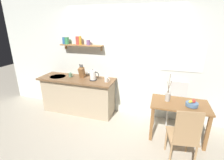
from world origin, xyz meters
The scene contains 13 objects.
ground_plane centered at (0.00, 0.00, 0.00)m, with size 14.00×14.00×0.00m, color #BCB29E.
back_wall centered at (0.21, 0.65, 1.35)m, with size 6.80×0.11×2.70m.
kitchen_counter centered at (-1.00, 0.32, 0.45)m, with size 1.83×0.63×0.89m.
wall_shelf centered at (-1.03, 0.49, 1.70)m, with size 1.04×0.20×0.34m.
dining_table centered at (1.29, -0.01, 0.60)m, with size 1.03×0.61×0.72m.
dining_chair_near centered at (1.32, -0.70, 0.54)m, with size 0.48×0.49×1.00m.
dining_chair_far centered at (1.30, 0.42, 0.53)m, with size 0.42×0.42×0.96m.
fruit_bowl centered at (1.48, -0.08, 0.78)m, with size 0.21×0.21×0.13m.
twig_vase centered at (1.07, 0.03, 0.82)m, with size 0.09×0.09×0.53m.
electric_kettle centered at (-0.56, 0.28, 1.00)m, with size 0.25×0.16×0.25m.
knife_block centered at (-0.89, 0.37, 1.02)m, with size 0.12×0.17×0.33m.
coffee_mug_by_sink centered at (-1.18, 0.34, 0.94)m, with size 0.12×0.08×0.10m.
coffee_mug_spare centered at (-0.23, 0.26, 0.94)m, with size 0.13×0.08×0.11m.
Camera 1 is at (0.89, -2.95, 2.11)m, focal length 26.01 mm.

